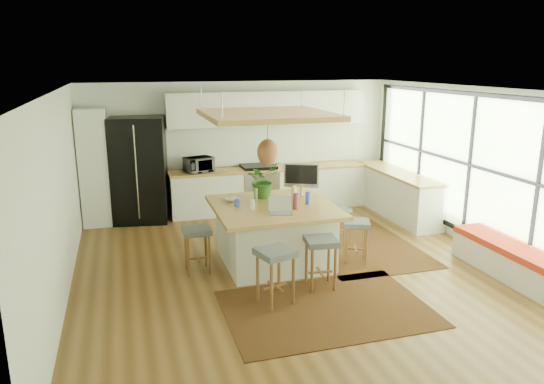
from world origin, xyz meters
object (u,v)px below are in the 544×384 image
object	(u,v)px
fridge	(140,175)
stool_near_left	(275,278)
stool_near_right	(321,263)
monitor	(301,180)
island_plant	(263,183)
stool_left_side	(197,249)
stool_right_front	(356,240)
laptop	(281,206)
stool_right_back	(337,223)
island	(274,234)
microwave	(199,163)

from	to	relation	value
fridge	stool_near_left	distance (m)	4.51
fridge	stool_near_left	xyz separation A→B (m)	(1.50, -4.21, -0.57)
stool_near_left	stool_near_right	bearing A→B (deg)	20.63
monitor	island_plant	size ratio (longest dim) A/B	0.99
stool_left_side	monitor	xyz separation A→B (m)	(1.83, 0.52, 0.83)
stool_right_front	island_plant	xyz separation A→B (m)	(-1.28, 0.88, 0.81)
stool_near_left	monitor	xyz separation A→B (m)	(1.01, 1.84, 0.83)
stool_left_side	laptop	distance (m)	1.43
fridge	stool_near_left	world-z (taller)	fridge
fridge	island_plant	bearing A→B (deg)	-41.76
stool_right_back	stool_left_side	distance (m)	2.60
stool_right_front	stool_right_back	bearing A→B (deg)	86.05
stool_right_front	island	bearing A→B (deg)	163.63
laptop	microwave	world-z (taller)	microwave
monitor	island	bearing A→B (deg)	-117.79
stool_near_left	stool_right_front	world-z (taller)	stool_near_left
monitor	laptop	bearing A→B (deg)	-99.58
island	microwave	xyz separation A→B (m)	(-0.73, 2.83, 0.64)
island	stool_right_front	size ratio (longest dim) A/B	2.75
monitor	stool_right_back	bearing A→B (deg)	31.96
island	laptop	xyz separation A→B (m)	(-0.03, -0.47, 0.58)
island	stool_right_back	world-z (taller)	island
fridge	microwave	xyz separation A→B (m)	(1.17, -0.00, 0.18)
microwave	stool_right_back	bearing A→B (deg)	-67.23
stool_near_right	island_plant	world-z (taller)	island_plant
island	stool_near_right	xyz separation A→B (m)	(0.35, -1.10, -0.11)
stool_right_back	microwave	xyz separation A→B (m)	(-2.04, 2.29, 0.75)
island	fridge	bearing A→B (deg)	123.86
laptop	stool_left_side	bearing A→B (deg)	172.03
stool_right_back	island_plant	distance (m)	1.56
stool_right_front	island_plant	size ratio (longest dim) A/B	1.14
microwave	island_plant	world-z (taller)	island_plant
stool_near_left	stool_near_right	xyz separation A→B (m)	(0.75, 0.28, 0.00)
stool_right_back	stool_right_front	bearing A→B (deg)	-93.95
stool_near_right	stool_left_side	bearing A→B (deg)	146.39
stool_right_back	stool_left_side	bearing A→B (deg)	-166.68
stool_right_back	island	bearing A→B (deg)	-157.70
stool_near_left	stool_near_right	distance (m)	0.80
stool_left_side	island_plant	bearing A→B (deg)	25.78
fridge	stool_left_side	world-z (taller)	fridge
stool_right_front	stool_left_side	xyz separation A→B (m)	(-2.47, 0.31, 0.00)
stool_right_back	stool_left_side	world-z (taller)	stool_left_side
fridge	island	bearing A→B (deg)	-46.79
island	stool_near_left	xyz separation A→B (m)	(-0.39, -1.39, -0.11)
stool_near_right	microwave	xyz separation A→B (m)	(-1.08, 3.93, 0.75)
stool_right_back	laptop	xyz separation A→B (m)	(-1.35, -1.00, 0.70)
island	stool_right_back	distance (m)	1.42
stool_near_left	microwave	world-z (taller)	microwave
island_plant	monitor	bearing A→B (deg)	-4.86
island	stool_left_side	distance (m)	1.22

